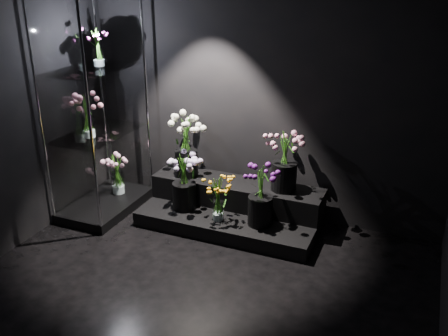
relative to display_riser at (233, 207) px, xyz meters
The scene contains 12 objects.
floor 1.63m from the display_riser, 84.11° to the right, with size 4.00×4.00×0.00m, color black.
wall_back 1.29m from the display_riser, 66.59° to the left, with size 4.00×4.00×0.00m, color black.
display_riser is the anchor object (origin of this frame).
display_case 1.83m from the display_riser, 168.98° to the right, with size 0.66×1.10×2.41m.
bouquet_orange_bells 0.39m from the display_riser, 98.66° to the right, with size 0.35×0.35×0.50m.
bouquet_lilac 0.64m from the display_riser, 158.28° to the right, with size 0.40×0.40×0.64m.
bouquet_purple 0.56m from the display_riser, 29.91° to the right, with size 0.39×0.39×0.65m.
bouquet_cream_roses 0.89m from the display_riser, behind, with size 0.44×0.44×0.69m.
bouquet_pink_roses 0.83m from the display_riser, 14.22° to the left, with size 0.49×0.49×0.66m.
bouquet_case_pink 1.85m from the display_riser, 162.86° to the right, with size 0.32×0.32×0.47m.
bouquet_case_magenta 2.24m from the display_riser, behind, with size 0.25×0.25×0.39m.
bouquet_case_base_pink 1.47m from the display_riser, behind, with size 0.40×0.40×0.49m.
Camera 1 is at (1.65, -2.96, 2.68)m, focal length 40.00 mm.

